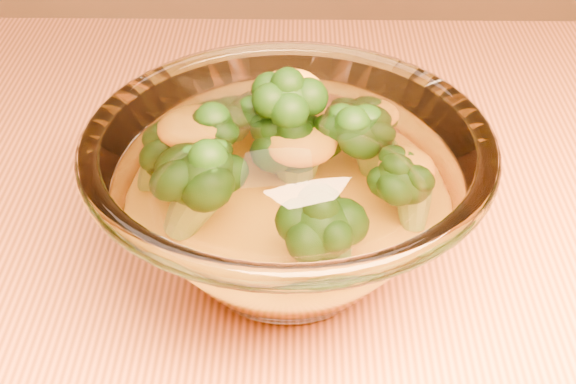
{
  "coord_description": "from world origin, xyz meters",
  "views": [
    {
      "loc": [
        -0.02,
        -0.36,
        1.11
      ],
      "look_at": [
        -0.03,
        0.02,
        0.81
      ],
      "focal_mm": 50.0,
      "sensor_mm": 36.0,
      "label": 1
    }
  ],
  "objects": [
    {
      "name": "cheese_sauce",
      "position": [
        -0.03,
        0.02,
        0.78
      ],
      "size": [
        0.14,
        0.14,
        0.04
      ],
      "primitive_type": "ellipsoid",
      "color": "orange",
      "rests_on": "glass_bowl"
    },
    {
      "name": "glass_bowl",
      "position": [
        -0.03,
        0.02,
        0.81
      ],
      "size": [
        0.24,
        0.24,
        0.11
      ],
      "color": "white",
      "rests_on": "table"
    },
    {
      "name": "broccoli_heap",
      "position": [
        -0.03,
        0.04,
        0.82
      ],
      "size": [
        0.16,
        0.15,
        0.09
      ],
      "color": "black",
      "rests_on": "cheese_sauce"
    }
  ]
}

